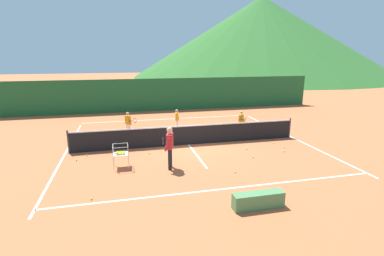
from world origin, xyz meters
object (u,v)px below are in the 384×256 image
student_0 (128,121)px  tennis_ball_4 (87,155)px  tennis_net (189,135)px  student_1 (177,118)px  tennis_ball_7 (284,151)px  tennis_ball_5 (77,160)px  courtside_bench (258,200)px  student_2 (241,120)px  tennis_ball_9 (91,199)px  tennis_ball_1 (274,143)px  tennis_ball_6 (284,147)px  tennis_ball_2 (149,153)px  instructor (170,144)px  tennis_ball_3 (247,149)px  tennis_ball_8 (235,172)px  ball_cart (120,153)px  tennis_ball_0 (253,157)px

student_0 → tennis_ball_4: (-1.87, -3.00, -0.74)m
tennis_net → student_0: (-2.78, 2.42, 0.28)m
student_1 → tennis_ball_7: (3.98, -4.96, -0.71)m
tennis_ball_5 → courtside_bench: courtside_bench is taller
tennis_ball_5 → tennis_ball_4: bearing=53.8°
tennis_ball_4 → student_2: bearing=14.5°
tennis_ball_9 → tennis_ball_7: bearing=18.3°
student_2 → tennis_ball_1: size_ratio=18.37×
tennis_ball_4 → tennis_ball_6: 8.96m
student_2 → tennis_ball_2: bearing=-155.8°
instructor → tennis_ball_7: bearing=7.6°
instructor → student_2: size_ratio=1.32×
courtside_bench → tennis_ball_1: bearing=57.4°
tennis_ball_1 → tennis_ball_4: same height
tennis_net → tennis_ball_1: size_ratio=161.82×
student_1 → tennis_ball_3: (2.48, -4.22, -0.71)m
tennis_ball_3 → tennis_ball_8: same height
tennis_ball_1 → tennis_ball_3: 1.75m
ball_cart → student_1: bearing=58.2°
tennis_net → student_1: 2.89m
tennis_ball_7 → courtside_bench: 5.45m
tennis_ball_2 → tennis_ball_9: same height
tennis_ball_6 → courtside_bench: courtside_bench is taller
student_1 → tennis_ball_9: size_ratio=18.18×
student_0 → student_2: student_0 is taller
tennis_ball_4 → instructor: bearing=-34.1°
tennis_net → student_1: size_ratio=8.90×
tennis_ball_3 → student_2: bearing=72.5°
ball_cart → tennis_ball_6: ball_cart is taller
tennis_ball_1 → tennis_ball_5: 9.15m
tennis_net → instructor: size_ratio=6.70×
instructor → ball_cart: instructor is taller
ball_cart → courtside_bench: ball_cart is taller
student_2 → tennis_ball_0: size_ratio=18.37×
tennis_ball_2 → tennis_ball_9: bearing=-118.9°
student_1 → tennis_ball_5: 6.42m
student_0 → student_2: 6.20m
tennis_ball_6 → tennis_ball_3: bearing=172.5°
ball_cart → tennis_ball_8: 4.44m
courtside_bench → tennis_ball_4: bearing=132.1°
instructor → student_1: instructor is taller
instructor → student_0: size_ratio=1.27×
tennis_net → courtside_bench: size_ratio=7.34×
tennis_net → student_0: 3.70m
tennis_ball_2 → tennis_ball_4: same height
tennis_ball_7 → ball_cart: bearing=-178.6°
student_1 → tennis_ball_2: student_1 is taller
tennis_ball_1 → tennis_ball_5: bearing=-178.3°
tennis_ball_9 → tennis_ball_0: bearing=19.6°
tennis_ball_2 → tennis_ball_8: same height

